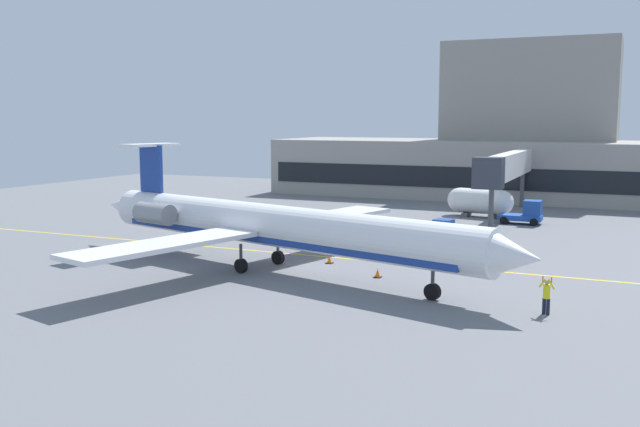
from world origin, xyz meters
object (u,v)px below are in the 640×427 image
(regional_jet, at_px, (270,226))
(pushback_tractor, at_px, (446,233))
(marshaller, at_px, (546,295))
(fuel_tank, at_px, (480,201))
(baggage_tug, at_px, (526,213))

(regional_jet, bearing_deg, pushback_tractor, 59.18)
(regional_jet, height_order, marshaller, regional_jet)
(regional_jet, distance_m, pushback_tractor, 15.82)
(regional_jet, relative_size, fuel_tank, 5.17)
(fuel_tank, bearing_deg, regional_jet, -103.15)
(baggage_tug, relative_size, fuel_tank, 0.57)
(pushback_tractor, distance_m, marshaller, 19.46)
(pushback_tractor, bearing_deg, marshaller, -61.40)
(marshaller, bearing_deg, baggage_tug, 99.77)
(pushback_tractor, xyz_separation_m, marshaller, (9.31, -17.08, 0.06))
(baggage_tug, bearing_deg, marshaller, -80.23)
(regional_jet, relative_size, baggage_tug, 9.02)
(pushback_tractor, distance_m, fuel_tank, 17.11)
(regional_jet, height_order, baggage_tug, regional_jet)
(baggage_tug, height_order, fuel_tank, fuel_tank)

